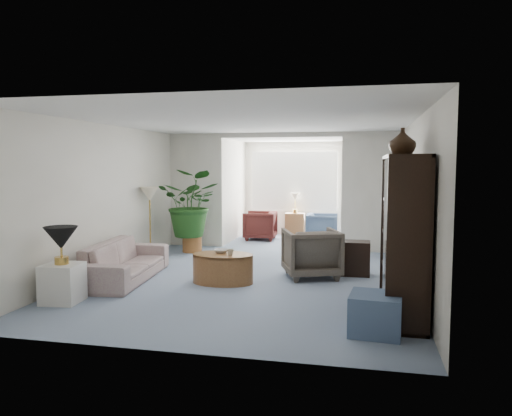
% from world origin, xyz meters
% --- Properties ---
extents(floor, '(6.00, 6.00, 0.00)m').
position_xyz_m(floor, '(0.00, 0.00, 0.00)').
color(floor, '#8296AC').
rests_on(floor, ground).
extents(sunroom_floor, '(2.60, 2.60, 0.00)m').
position_xyz_m(sunroom_floor, '(0.00, 4.10, 0.00)').
color(sunroom_floor, '#8296AC').
rests_on(sunroom_floor, ground).
extents(back_pier_left, '(1.20, 0.12, 2.50)m').
position_xyz_m(back_pier_left, '(-1.90, 3.00, 1.25)').
color(back_pier_left, white).
rests_on(back_pier_left, ground).
extents(back_pier_right, '(1.20, 0.12, 2.50)m').
position_xyz_m(back_pier_right, '(1.90, 3.00, 1.25)').
color(back_pier_right, white).
rests_on(back_pier_right, ground).
extents(back_header, '(2.60, 0.12, 0.10)m').
position_xyz_m(back_header, '(0.00, 3.00, 2.45)').
color(back_header, white).
rests_on(back_header, back_pier_left).
extents(window_pane, '(2.20, 0.02, 1.50)m').
position_xyz_m(window_pane, '(0.00, 5.18, 1.40)').
color(window_pane, white).
extents(window_blinds, '(2.20, 0.02, 1.50)m').
position_xyz_m(window_blinds, '(0.00, 5.15, 1.40)').
color(window_blinds, white).
extents(framed_picture, '(0.04, 0.50, 0.40)m').
position_xyz_m(framed_picture, '(2.46, -0.10, 1.70)').
color(framed_picture, '#BAAC95').
extents(sofa, '(1.01, 2.14, 0.60)m').
position_xyz_m(sofa, '(-1.93, -0.33, 0.30)').
color(sofa, '#B3AA97').
rests_on(sofa, ground).
extents(end_table, '(0.51, 0.51, 0.51)m').
position_xyz_m(end_table, '(-2.13, -1.68, 0.26)').
color(end_table, silver).
rests_on(end_table, ground).
extents(table_lamp, '(0.44, 0.44, 0.30)m').
position_xyz_m(table_lamp, '(-2.13, -1.68, 0.86)').
color(table_lamp, black).
rests_on(table_lamp, end_table).
extents(floor_lamp, '(0.36, 0.36, 0.28)m').
position_xyz_m(floor_lamp, '(-2.32, 1.48, 1.25)').
color(floor_lamp, '#FAEDC7').
rests_on(floor_lamp, ground).
extents(coffee_table, '(0.99, 0.99, 0.45)m').
position_xyz_m(coffee_table, '(-0.35, -0.19, 0.23)').
color(coffee_table, brown).
rests_on(coffee_table, ground).
extents(coffee_bowl, '(0.23, 0.23, 0.05)m').
position_xyz_m(coffee_bowl, '(-0.40, -0.09, 0.48)').
color(coffee_bowl, beige).
rests_on(coffee_bowl, coffee_table).
extents(coffee_cup, '(0.11, 0.11, 0.10)m').
position_xyz_m(coffee_cup, '(-0.20, -0.29, 0.50)').
color(coffee_cup, beige).
rests_on(coffee_cup, coffee_table).
extents(wingback_chair, '(1.09, 1.10, 0.79)m').
position_xyz_m(wingback_chair, '(0.94, 0.50, 0.40)').
color(wingback_chair, '#625A4D').
rests_on(wingback_chair, ground).
extents(side_table_dark, '(0.47, 0.38, 0.56)m').
position_xyz_m(side_table_dark, '(1.64, 0.80, 0.28)').
color(side_table_dark, black).
rests_on(side_table_dark, ground).
extents(entertainment_cabinet, '(0.47, 1.74, 1.94)m').
position_xyz_m(entertainment_cabinet, '(2.23, -1.22, 0.97)').
color(entertainment_cabinet, black).
rests_on(entertainment_cabinet, ground).
extents(cabinet_urn, '(0.34, 0.34, 0.36)m').
position_xyz_m(cabinet_urn, '(2.23, -0.72, 2.12)').
color(cabinet_urn, black).
rests_on(cabinet_urn, entertainment_cabinet).
extents(ottoman, '(0.59, 0.59, 0.43)m').
position_xyz_m(ottoman, '(1.90, -2.03, 0.22)').
color(ottoman, slate).
rests_on(ottoman, ground).
extents(plant_pot, '(0.40, 0.40, 0.32)m').
position_xyz_m(plant_pot, '(-1.73, 2.25, 0.16)').
color(plant_pot, '#93572A').
rests_on(plant_pot, ground).
extents(house_plant, '(1.26, 1.09, 1.40)m').
position_xyz_m(house_plant, '(-1.73, 2.25, 1.02)').
color(house_plant, '#204F1B').
rests_on(house_plant, plant_pot).
extents(sunroom_chair_blue, '(0.77, 0.75, 0.67)m').
position_xyz_m(sunroom_chair_blue, '(0.81, 4.19, 0.34)').
color(sunroom_chair_blue, slate).
rests_on(sunroom_chair_blue, ground).
extents(sunroom_chair_maroon, '(0.79, 0.77, 0.69)m').
position_xyz_m(sunroom_chair_maroon, '(-0.69, 4.19, 0.35)').
color(sunroom_chair_maroon, '#511D1B').
rests_on(sunroom_chair_maroon, ground).
extents(sunroom_table, '(0.50, 0.39, 0.59)m').
position_xyz_m(sunroom_table, '(0.06, 4.94, 0.29)').
color(sunroom_table, brown).
rests_on(sunroom_table, ground).
extents(shelf_clutter, '(0.30, 0.48, 1.06)m').
position_xyz_m(shelf_clutter, '(2.18, -1.56, 1.09)').
color(shelf_clutter, black).
rests_on(shelf_clutter, entertainment_cabinet).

